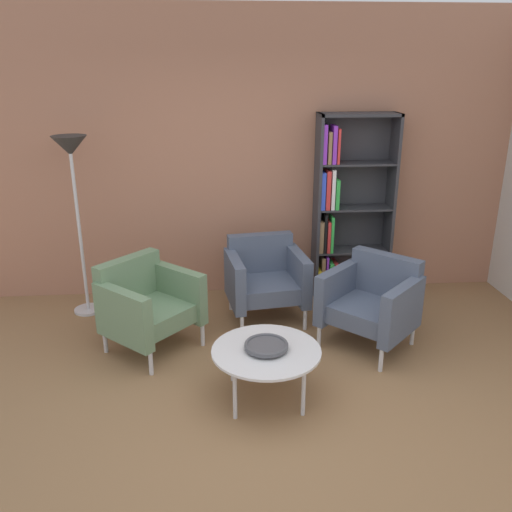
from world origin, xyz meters
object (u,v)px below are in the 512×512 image
decorative_bowl (266,345)px  armchair_by_bookshelf (372,301)px  bookshelf_tall (344,210)px  armchair_corner_red (147,303)px  floor_lamp_torchiere (72,168)px  armchair_spare_guest (265,277)px  coffee_table_low (266,353)px

decorative_bowl → armchair_by_bookshelf: armchair_by_bookshelf is taller
bookshelf_tall → decorative_bowl: bearing=-117.6°
armchair_corner_red → floor_lamp_torchiere: floor_lamp_torchiere is taller
armchair_by_bookshelf → armchair_spare_guest: bearing=-170.3°
bookshelf_tall → decorative_bowl: bookshelf_tall is taller
floor_lamp_torchiere → bookshelf_tall: bearing=5.8°
armchair_corner_red → bookshelf_tall: bearing=-19.2°
bookshelf_tall → armchair_corner_red: (-1.93, -1.05, -0.51)m
bookshelf_tall → coffee_table_low: size_ratio=2.37×
coffee_table_low → armchair_by_bookshelf: 1.24m
decorative_bowl → armchair_corner_red: size_ratio=0.34×
decorative_bowl → floor_lamp_torchiere: size_ratio=0.18×
coffee_table_low → armchair_spare_guest: 1.36m
armchair_corner_red → floor_lamp_torchiere: bearing=84.1°
bookshelf_tall → coffee_table_low: 2.20m
coffee_table_low → armchair_corner_red: size_ratio=0.84×
decorative_bowl → floor_lamp_torchiere: bearing=135.5°
armchair_corner_red → armchair_by_bookshelf: (1.94, -0.09, 0.00)m
armchair_spare_guest → armchair_by_bookshelf: same height
armchair_spare_guest → armchair_by_bookshelf: (0.88, -0.61, 0.00)m
armchair_corner_red → armchair_spare_guest: 1.19m
coffee_table_low → decorative_bowl: (0.00, 0.00, 0.06)m
decorative_bowl → armchair_spare_guest: armchair_spare_guest is taller
armchair_spare_guest → floor_lamp_torchiere: floor_lamp_torchiere is taller
bookshelf_tall → armchair_by_bookshelf: size_ratio=2.00×
armchair_corner_red → decorative_bowl: bearing=-89.1°
decorative_bowl → armchair_corner_red: bearing=138.6°
armchair_by_bookshelf → floor_lamp_torchiere: (-2.64, 0.87, 1.03)m
decorative_bowl → armchair_corner_red: 1.26m
coffee_table_low → bookshelf_tall: bearing=62.4°
decorative_bowl → armchair_by_bookshelf: bearing=36.8°
armchair_corner_red → armchair_by_bookshelf: 1.95m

